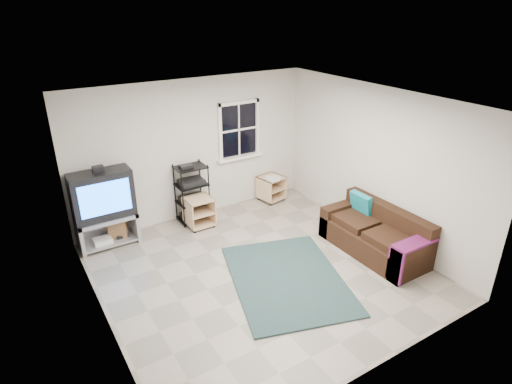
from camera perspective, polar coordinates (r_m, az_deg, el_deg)
room at (r=8.30m, az=-2.28°, el=7.81°), size 4.60×4.62×4.60m
tv_unit at (r=7.44m, az=-19.68°, el=-1.36°), size 0.97×0.49×1.43m
av_rack at (r=8.01m, az=-8.49°, el=-0.62°), size 0.56×0.41×1.12m
side_table_left at (r=7.91m, az=-7.70°, el=-2.45°), size 0.47×0.47×0.55m
side_table_right at (r=8.85m, az=1.92°, el=0.76°), size 0.54×0.54×0.54m
sofa at (r=7.31m, az=15.64°, el=-5.61°), size 0.81×1.82×0.83m
shag_rug at (r=6.54m, az=4.17°, el=-11.46°), size 2.15×2.55×0.03m
paper_bag at (r=7.74m, az=-17.91°, el=-4.80°), size 0.35×0.30×0.43m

